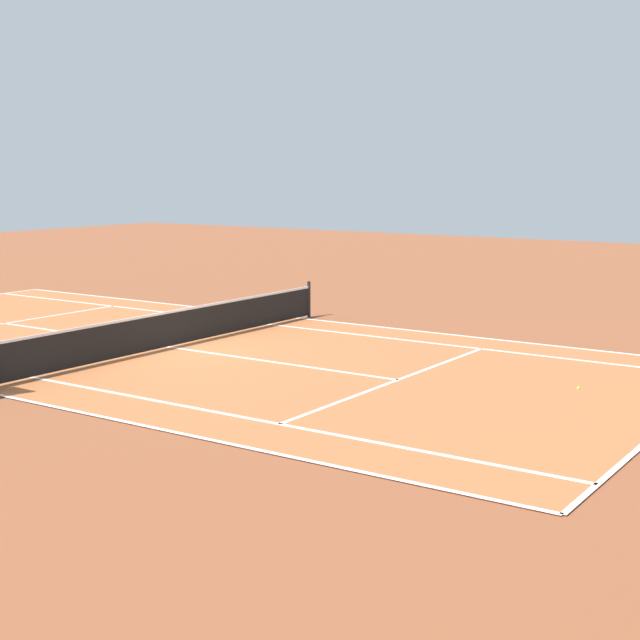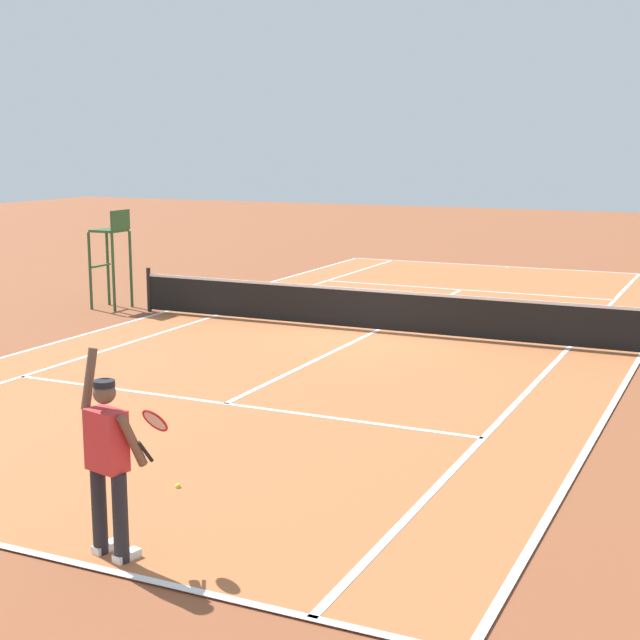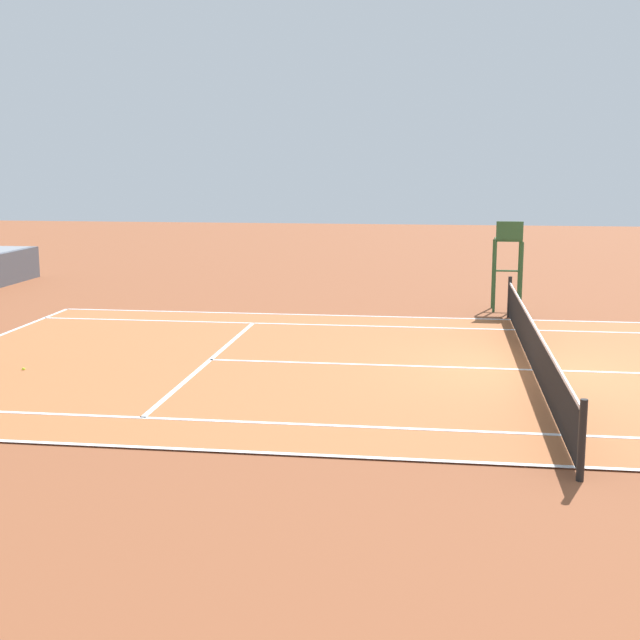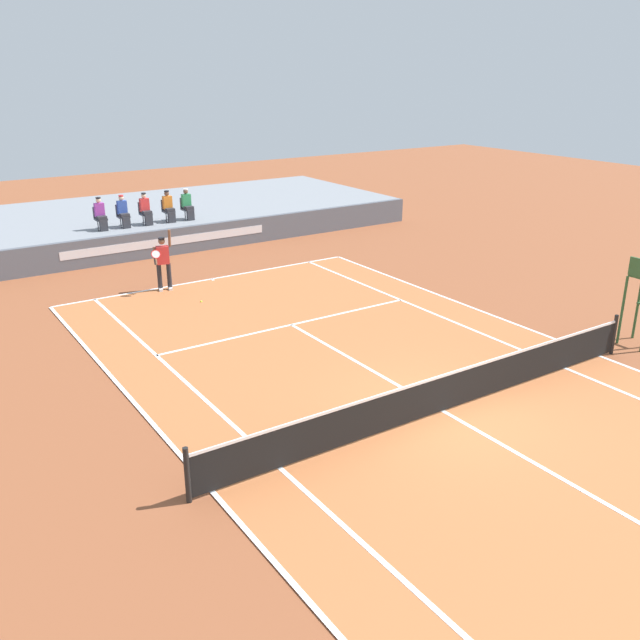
{
  "view_description": "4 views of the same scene",
  "coord_description": "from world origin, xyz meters",
  "views": [
    {
      "loc": [
        16.47,
        15.64,
        4.32
      ],
      "look_at": [
        -0.54,
        4.07,
        1.0
      ],
      "focal_mm": 52.13,
      "sensor_mm": 36.0,
      "label": 1
    },
    {
      "loc": [
        -7.3,
        18.55,
        4.01
      ],
      "look_at": [
        -0.54,
        4.07,
        1.0
      ],
      "focal_mm": 52.52,
      "sensor_mm": 36.0,
      "label": 2
    },
    {
      "loc": [
        -16.75,
        1.84,
        3.98
      ],
      "look_at": [
        -0.54,
        4.07,
        1.0
      ],
      "focal_mm": 48.74,
      "sensor_mm": 36.0,
      "label": 3
    },
    {
      "loc": [
        -9.56,
        -9.59,
        7.06
      ],
      "look_at": [
        -0.54,
        4.07,
        1.0
      ],
      "focal_mm": 38.4,
      "sensor_mm": 36.0,
      "label": 4
    }
  ],
  "objects": [
    {
      "name": "ground_plane",
      "position": [
        0.0,
        0.0,
        0.0
      ],
      "size": [
        80.0,
        80.0,
        0.0
      ],
      "primitive_type": "plane",
      "color": "brown"
    },
    {
      "name": "tennis_ball",
      "position": [
        -1.34,
        9.76,
        0.03
      ],
      "size": [
        0.07,
        0.07,
        0.07
      ],
      "primitive_type": "sphere",
      "color": "#D1E533",
      "rests_on": "ground"
    },
    {
      "name": "umpire_chair",
      "position": [
        6.99,
        0.0,
        1.56
      ],
      "size": [
        0.77,
        0.77,
        2.44
      ],
      "color": "#2D562D",
      "rests_on": "ground"
    },
    {
      "name": "net",
      "position": [
        0.0,
        0.0,
        0.52
      ],
      "size": [
        11.98,
        0.1,
        1.07
      ],
      "color": "black",
      "rests_on": "ground"
    },
    {
      "name": "court",
      "position": [
        0.0,
        0.0,
        0.01
      ],
      "size": [
        11.08,
        23.88,
        0.03
      ],
      "color": "#B76638",
      "rests_on": "ground"
    }
  ]
}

